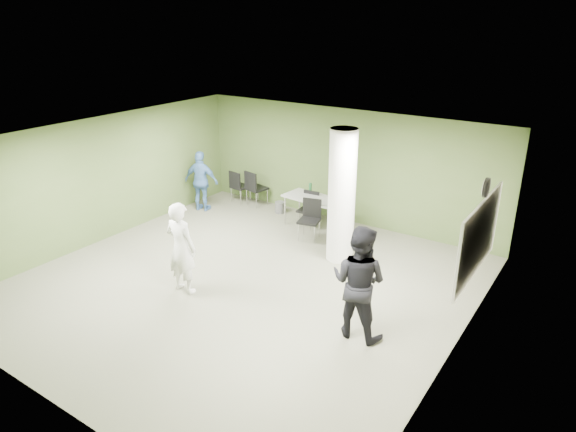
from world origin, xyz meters
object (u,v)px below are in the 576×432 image
Objects in this scene: folding_table at (316,200)px; man_blue at (201,181)px; chair_back_left at (238,184)px; woman_white at (181,248)px; man_black at (359,282)px.

man_blue reaches higher than folding_table.
chair_back_left is 4.90m from woman_white.
man_blue is (-5.95, 2.83, -0.15)m from man_black.
woman_white is 3.37m from man_black.
woman_white is 4.27m from man_blue.
man_black is 1.19× the size of man_blue.
folding_table is at bearing 175.79° from man_blue.
man_blue is (-0.42, -0.99, 0.28)m from chair_back_left.
man_black is 6.59m from man_blue.
man_blue is at bearing -163.55° from folding_table.
chair_back_left is 6.74m from man_black.
folding_table is 4.00m from woman_white.
man_blue is at bearing -26.39° from man_black.
man_black is (3.32, 0.54, 0.07)m from woman_white.
woman_white is (-0.51, -3.96, 0.15)m from folding_table.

